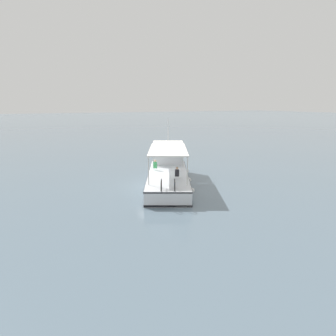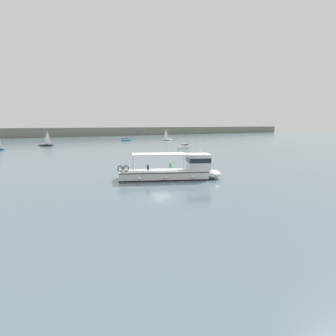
{
  "view_description": "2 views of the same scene",
  "coord_description": "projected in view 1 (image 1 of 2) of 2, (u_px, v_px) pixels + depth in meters",
  "views": [
    {
      "loc": [
        -22.07,
        10.0,
        6.77
      ],
      "look_at": [
        0.08,
        -1.35,
        1.4
      ],
      "focal_mm": 32.22,
      "sensor_mm": 36.0,
      "label": 1
    },
    {
      "loc": [
        -20.82,
        -31.97,
        6.79
      ],
      "look_at": [
        0.08,
        -1.35,
        1.4
      ],
      "focal_mm": 32.39,
      "sensor_mm": 36.0,
      "label": 2
    }
  ],
  "objects": [
    {
      "name": "ferry_main",
      "position": [
        168.0,
        170.0,
        26.54
      ],
      "size": [
        12.72,
        8.56,
        5.32
      ],
      "color": "silver",
      "rests_on": "ground"
    },
    {
      "name": "ground_plane",
      "position": [
        154.0,
        186.0,
        25.09
      ],
      "size": [
        400.0,
        400.0,
        0.0
      ],
      "primitive_type": "plane",
      "color": "slate"
    }
  ]
}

